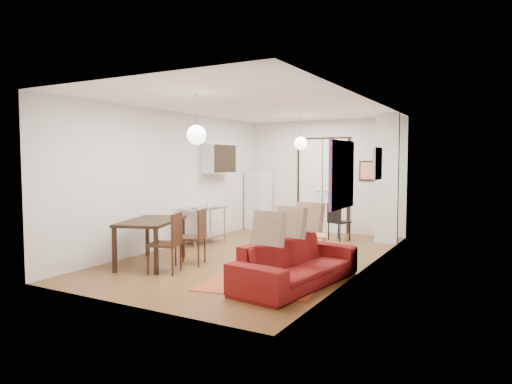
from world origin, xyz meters
The scene contains 27 objects.
floor centered at (0.00, 0.00, 0.00)m, with size 7.00×7.00×0.00m, color brown.
ceiling centered at (0.00, 0.00, 2.90)m, with size 4.20×7.00×0.02m, color white.
wall_back centered at (0.00, 3.50, 1.45)m, with size 4.20×0.02×2.90m, color silver.
wall_front centered at (0.00, -3.50, 1.45)m, with size 4.20×0.02×2.90m, color silver.
wall_left centered at (-2.10, 0.00, 1.45)m, with size 0.02×7.00×2.90m, color silver.
wall_right centered at (2.10, 0.00, 1.45)m, with size 0.02×7.00×2.90m, color silver.
double_doors centered at (0.00, 3.46, 1.20)m, with size 1.44×0.06×2.50m, color silver.
stub_partition centered at (1.85, 2.55, 1.45)m, with size 0.50×0.10×2.90m, color silver.
wall_cabinet centered at (-1.92, 1.50, 1.90)m, with size 0.35×1.00×0.70m, color silver.
painting_popart centered at (2.08, -1.25, 1.65)m, with size 0.05×1.00×1.00m, color red.
painting_abstract centered at (2.08, 0.80, 1.80)m, with size 0.05×0.50×0.60m, color white.
poster_back centered at (1.15, 3.47, 1.60)m, with size 0.40×0.03×0.50m, color red.
print_left centered at (-2.07, 2.00, 1.95)m, with size 0.03×0.44×0.54m, color #9B6540.
pendant_back centered at (0.00, 2.00, 2.25)m, with size 0.30×0.30×0.80m.
pendant_front centered at (0.00, -2.00, 2.25)m, with size 0.30×0.30×0.80m.
kilim_rug centered at (0.72, -0.19, 0.01)m, with size 1.71×4.57×0.01m, color #A64629.
sofa centered at (1.50, -1.56, 0.34)m, with size 0.90×2.31×0.67m, color maroon.
coffee_table centered at (0.74, 0.43, 0.36)m, with size 1.06×0.80×0.42m.
potted_plant centered at (0.84, 0.43, 0.62)m, with size 0.32×0.37×0.41m, color #30612B.
kitchen_counter centered at (-1.75, 0.57, 0.50)m, with size 0.67×1.11×0.81m.
bowl centered at (-1.75, 0.27, 0.83)m, with size 0.19×0.19×0.05m, color silver.
soap_bottle centered at (-1.75, 0.82, 0.89)m, with size 0.08×0.08×0.17m, color #52A7B2.
fridge centered at (-1.75, 3.15, 0.78)m, with size 0.55×0.55×1.55m, color silver.
dining_table centered at (-1.32, -1.59, 0.71)m, with size 1.26×1.64×0.80m.
dining_chair_near centered at (-0.72, -1.14, 0.58)m, with size 0.60×0.73×0.99m.
dining_chair_far centered at (-0.72, -1.84, 0.58)m, with size 0.60×0.73×0.99m.
black_side_chair centered at (0.81, 2.49, 0.51)m, with size 0.52×0.54×0.88m.
Camera 1 is at (4.23, -7.71, 1.86)m, focal length 32.00 mm.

